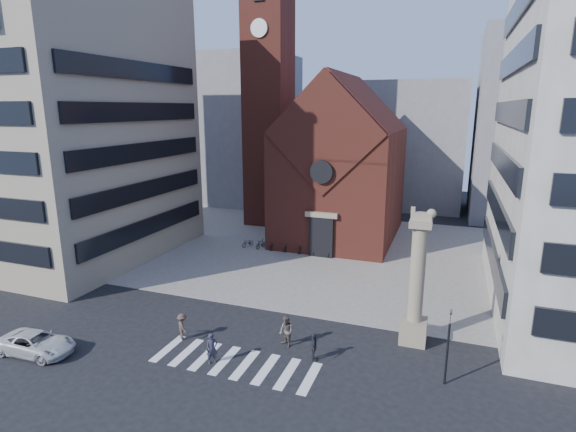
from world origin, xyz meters
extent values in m
plane|color=black|center=(0.00, 0.00, 0.00)|extent=(120.00, 120.00, 0.00)
cube|color=gray|center=(0.00, 19.00, 0.03)|extent=(46.00, 30.00, 0.05)
cube|color=maroon|center=(0.00, 25.00, 6.00)|extent=(12.00, 16.00, 12.00)
cube|color=#5F2A1E|center=(0.00, 25.40, 12.00)|extent=(12.00, 15.40, 12.00)
cube|color=maroon|center=(0.00, 17.05, 12.00)|extent=(11.76, 0.50, 11.76)
cylinder|color=black|center=(0.00, 16.60, 8.50)|extent=(2.20, 0.30, 2.20)
cube|color=black|center=(0.00, 16.85, 2.00)|extent=(2.40, 0.30, 4.00)
cube|color=tan|center=(0.00, 16.80, 4.30)|extent=(3.20, 0.40, 0.50)
cube|color=maroon|center=(-10.00, 28.00, 15.00)|extent=(5.00, 5.00, 30.00)
cylinder|color=white|center=(-10.00, 25.40, 23.00)|extent=(2.00, 0.20, 2.00)
cube|color=gray|center=(-24.00, 10.00, 13.00)|extent=(18.00, 20.00, 26.00)
cube|color=gray|center=(-20.00, 40.00, 11.00)|extent=(16.00, 14.00, 22.00)
cube|color=gray|center=(6.00, 45.00, 9.00)|extent=(14.00, 12.00, 18.00)
cube|color=gray|center=(22.00, 42.00, 12.00)|extent=(16.00, 14.00, 24.00)
cube|color=tan|center=(10.00, 3.00, 0.75)|extent=(1.60, 1.60, 1.50)
cylinder|color=tan|center=(10.00, 3.00, 4.50)|extent=(0.90, 0.90, 6.00)
cube|color=tan|center=(10.00, 3.00, 7.70)|extent=(1.30, 1.30, 0.40)
cube|color=tan|center=(10.00, 3.00, 8.10)|extent=(1.20, 0.50, 0.55)
sphere|color=tan|center=(10.55, 3.00, 8.35)|extent=(0.56, 0.56, 0.56)
cube|color=tan|center=(9.50, 3.00, 8.50)|extent=(0.25, 0.15, 0.35)
cylinder|color=black|center=(12.00, -1.00, 1.75)|extent=(0.12, 0.12, 3.50)
imported|color=black|center=(12.00, -1.00, 3.90)|extent=(0.13, 0.16, 0.80)
imported|color=silver|center=(-11.07, -6.16, 0.65)|extent=(4.82, 2.45, 1.31)
imported|color=#282736|center=(-0.64, -3.48, 0.92)|extent=(0.79, 0.78, 1.84)
imported|color=#5B4F49|center=(2.71, -0.26, 0.99)|extent=(1.22, 1.17, 1.98)
imported|color=#23232A|center=(4.75, -1.16, 0.84)|extent=(0.72, 1.07, 1.68)
imported|color=#43332C|center=(-3.80, -1.67, 0.86)|extent=(1.27, 1.19, 1.73)
imported|color=black|center=(-8.14, 17.33, 0.48)|extent=(1.07, 1.73, 0.86)
imported|color=black|center=(-6.61, 17.33, 0.53)|extent=(0.94, 1.64, 0.95)
imported|color=black|center=(-5.08, 17.33, 0.48)|extent=(1.07, 1.73, 0.86)
imported|color=black|center=(-3.54, 17.33, 0.53)|extent=(0.94, 1.64, 0.95)
imported|color=black|center=(-2.01, 17.33, 0.48)|extent=(1.07, 1.73, 0.86)
imported|color=black|center=(-0.48, 17.33, 0.53)|extent=(0.94, 1.64, 0.95)
imported|color=black|center=(1.05, 17.33, 0.48)|extent=(1.07, 1.73, 0.86)
camera|label=1|loc=(11.43, -23.77, 14.36)|focal=28.00mm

